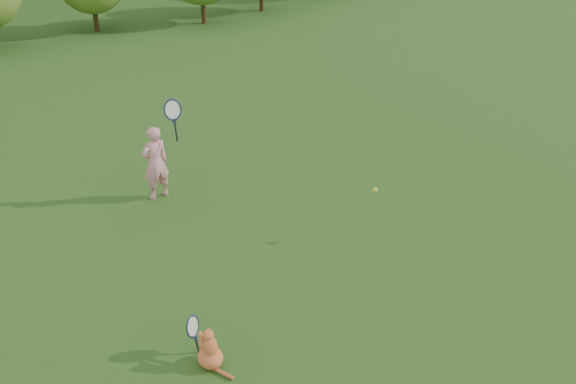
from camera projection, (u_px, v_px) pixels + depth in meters
ground at (316, 271)px, 7.78m from camera, size 100.00×100.00×0.00m
child at (156, 161)px, 9.25m from camera, size 0.62×0.37×1.67m
cat at (209, 347)px, 6.24m from camera, size 0.34×0.58×0.58m
tennis_ball at (375, 190)px, 8.17m from camera, size 0.07×0.07×0.07m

